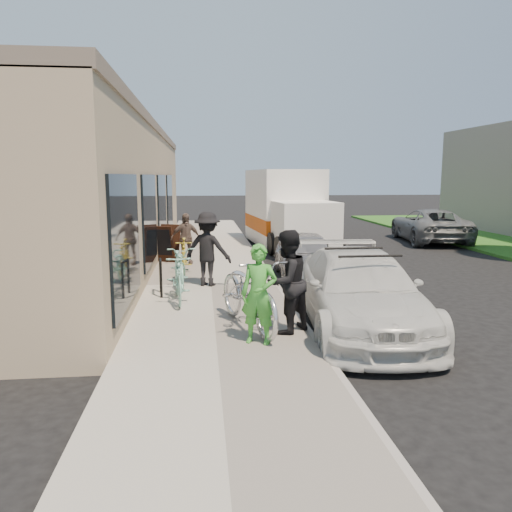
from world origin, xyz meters
name	(u,v)px	position (x,y,z in m)	size (l,w,h in m)	color
ground	(324,324)	(0.00, 0.00, 0.00)	(120.00, 120.00, 0.00)	black
sidewalk	(211,287)	(-2.00, 3.00, 0.07)	(3.00, 34.00, 0.15)	#A5A195
curb	(276,286)	(-0.45, 3.00, 0.07)	(0.12, 34.00, 0.13)	gray
storefront	(106,193)	(-5.24, 7.99, 2.12)	(3.60, 20.00, 4.22)	tan
bike_rack	(161,274)	(-3.08, 1.99, 0.61)	(0.10, 0.55, 0.77)	black
sandwich_board	(166,243)	(-3.25, 6.23, 0.70)	(0.87, 0.87, 1.08)	black
sedan_white	(359,291)	(0.53, -0.33, 0.68)	(2.28, 4.80, 1.39)	silver
sedan_silver	(305,255)	(0.49, 4.06, 0.62)	(1.46, 3.62, 1.23)	gray
moving_truck	(287,213)	(0.98, 9.85, 1.28)	(2.73, 6.06, 2.89)	white
far_car_gray	(429,225)	(7.04, 10.79, 0.67)	(2.23, 4.84, 1.35)	slate
tandem_bike	(249,292)	(-1.44, -0.53, 0.76)	(0.81, 2.31, 1.21)	silver
woman_rider	(259,294)	(-1.35, -1.32, 0.91)	(0.56, 0.36, 1.52)	green
man_standing	(287,282)	(-0.85, -0.83, 0.99)	(0.81, 0.63, 1.67)	black
cruiser_bike_a	(178,277)	(-2.69, 1.37, 0.65)	(0.47, 1.67, 1.01)	#83C4B2
cruiser_bike_b	(181,265)	(-2.69, 2.90, 0.62)	(0.63, 1.80, 0.94)	#83C4B2
cruiser_bike_c	(184,255)	(-2.67, 4.54, 0.59)	(0.41, 1.47, 0.88)	gold
bystander_a	(208,249)	(-2.07, 2.83, 1.00)	(1.10, 0.63, 1.71)	black
bystander_b	(186,238)	(-2.67, 5.82, 0.88)	(0.86, 0.36, 1.47)	brown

